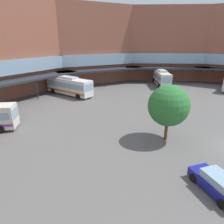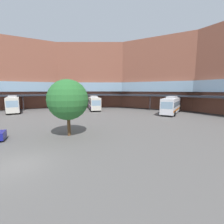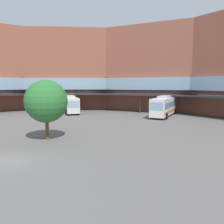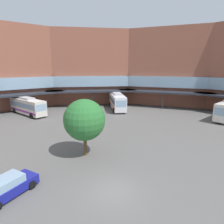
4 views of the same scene
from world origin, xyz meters
The scene contains 6 objects.
ground_plane centered at (0.00, 0.00, 0.00)m, with size 129.71×129.71×0.00m, color #605E5B.
station_building centered at (0.00, 22.09, 9.02)m, with size 86.64×52.48×18.96m.
bus_1 centered at (-13.58, 27.69, 1.83)m, with size 8.79×9.35×3.62m.
bus_2 centered at (5.58, 30.33, 1.92)m, with size 3.06×10.95×3.81m.
parked_car centered at (-8.14, 0.68, 0.74)m, with size 4.10×4.59×1.53m.
plaza_tree centered at (-2.11, 6.93, 4.09)m, with size 4.54×4.54×6.38m.
Camera 4 is at (-2.12, -13.44, 9.71)m, focal length 31.05 mm.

